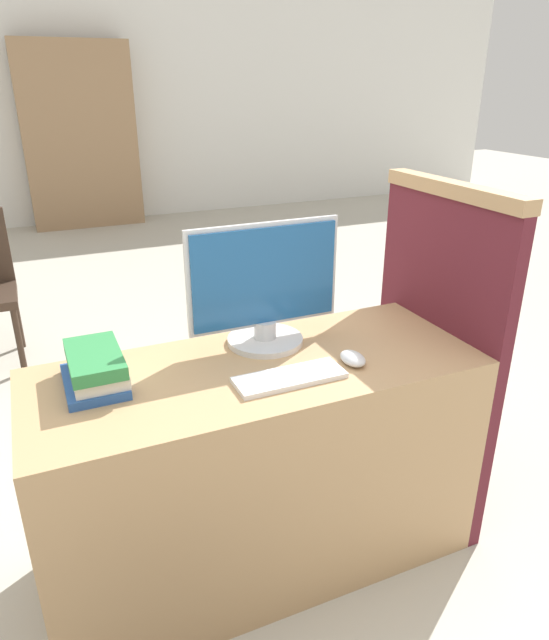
# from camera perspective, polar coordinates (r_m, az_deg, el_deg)

# --- Properties ---
(ground_plane) EXTENTS (20.00, 20.00, 0.00)m
(ground_plane) POSITION_cam_1_polar(r_m,az_deg,el_deg) (2.08, 1.98, -27.36)
(ground_plane) COLOR #BCB7A8
(wall_back) EXTENTS (12.00, 0.06, 2.80)m
(wall_back) POSITION_cam_1_polar(r_m,az_deg,el_deg) (7.26, -20.35, 20.10)
(wall_back) COLOR white
(wall_back) RESTS_ON ground_plane
(desk) EXTENTS (1.43, 0.57, 0.77)m
(desk) POSITION_cam_1_polar(r_m,az_deg,el_deg) (2.00, -1.52, -14.45)
(desk) COLOR tan
(desk) RESTS_ON ground_plane
(carrel_divider) EXTENTS (0.07, 0.67, 1.28)m
(carrel_divider) POSITION_cam_1_polar(r_m,az_deg,el_deg) (2.23, 15.71, -3.09)
(carrel_divider) COLOR #5B1E28
(carrel_divider) RESTS_ON ground_plane
(monitor) EXTENTS (0.52, 0.26, 0.42)m
(monitor) POSITION_cam_1_polar(r_m,az_deg,el_deg) (1.87, -0.99, 3.15)
(monitor) COLOR silver
(monitor) RESTS_ON desk
(keyboard) EXTENTS (0.34, 0.12, 0.02)m
(keyboard) POSITION_cam_1_polar(r_m,az_deg,el_deg) (1.71, 1.53, -5.77)
(keyboard) COLOR white
(keyboard) RESTS_ON desk
(mouse) EXTENTS (0.07, 0.11, 0.04)m
(mouse) POSITION_cam_1_polar(r_m,az_deg,el_deg) (1.81, 7.83, -3.82)
(mouse) COLOR silver
(mouse) RESTS_ON desk
(book_stack) EXTENTS (0.17, 0.27, 0.11)m
(book_stack) POSITION_cam_1_polar(r_m,az_deg,el_deg) (1.74, -17.45, -4.73)
(book_stack) COLOR #285199
(book_stack) RESTS_ON desk
(bookshelf_far) EXTENTS (1.22, 0.32, 1.99)m
(bookshelf_far) POSITION_cam_1_polar(r_m,az_deg,el_deg) (7.05, -18.87, 16.93)
(bookshelf_far) COLOR #9E7A56
(bookshelf_far) RESTS_ON ground_plane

